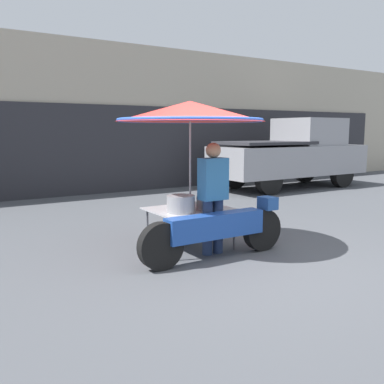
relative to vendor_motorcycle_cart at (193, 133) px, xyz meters
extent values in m
plane|color=#4C4F54|center=(0.23, -0.96, -1.67)|extent=(36.00, 36.00, 0.00)
cube|color=#B2A893|center=(0.23, 7.09, 0.37)|extent=(28.00, 2.00, 4.08)
cube|color=#28282D|center=(0.23, 6.06, -0.47)|extent=(23.80, 0.06, 2.40)
cylinder|color=black|center=(0.82, -0.56, -1.37)|extent=(0.60, 0.14, 0.60)
cylinder|color=black|center=(-0.82, -0.56, -1.37)|extent=(0.60, 0.14, 0.60)
cube|color=#1E479E|center=(0.00, -0.56, -1.21)|extent=(1.45, 0.24, 0.32)
cube|color=#234C93|center=(0.92, -0.56, -0.99)|extent=(0.20, 0.24, 0.18)
cylinder|color=black|center=(0.00, 0.36, -1.40)|extent=(0.54, 0.14, 0.54)
cylinder|color=#515156|center=(0.49, -0.34, -1.38)|extent=(0.03, 0.03, 0.57)
cylinder|color=#515156|center=(0.49, 0.48, -1.38)|extent=(0.03, 0.03, 0.57)
cylinder|color=#515156|center=(-0.49, -0.34, -1.38)|extent=(0.03, 0.03, 0.57)
cylinder|color=#515156|center=(-0.49, 0.48, -1.38)|extent=(0.03, 0.03, 0.57)
cube|color=#B2B2B7|center=(0.00, 0.07, -1.09)|extent=(1.15, 0.96, 0.02)
cylinder|color=#B2B2B7|center=(0.00, 0.07, -0.46)|extent=(0.03, 0.03, 1.24)
cone|color=red|center=(0.00, 0.07, 0.31)|extent=(2.10, 2.10, 0.29)
torus|color=blue|center=(0.00, 0.07, 0.18)|extent=(2.04, 2.04, 0.05)
cylinder|color=#939399|center=(-0.26, -0.09, -0.96)|extent=(0.39, 0.39, 0.24)
cylinder|color=#939399|center=(0.20, -0.07, -0.99)|extent=(0.31, 0.31, 0.18)
cylinder|color=silver|center=(-0.06, 0.27, -1.04)|extent=(0.32, 0.32, 0.09)
cylinder|color=navy|center=(0.03, -0.32, -1.29)|extent=(0.14, 0.14, 0.76)
cylinder|color=navy|center=(0.21, -0.32, -1.29)|extent=(0.14, 0.14, 0.76)
cube|color=teal|center=(0.12, -0.32, -0.62)|extent=(0.38, 0.22, 0.57)
sphere|color=#A87A5B|center=(0.12, -0.32, -0.23)|extent=(0.21, 0.21, 0.21)
cylinder|color=black|center=(7.53, 3.40, -1.26)|extent=(0.82, 0.24, 0.82)
cylinder|color=black|center=(7.53, 4.90, -1.26)|extent=(0.82, 0.24, 0.82)
cylinder|color=black|center=(4.57, 3.40, -1.26)|extent=(0.82, 0.24, 0.82)
cylinder|color=black|center=(4.57, 4.90, -1.26)|extent=(0.82, 0.24, 0.82)
cube|color=#939399|center=(6.05, 4.15, -0.83)|extent=(4.92, 1.77, 0.86)
cube|color=#939399|center=(6.84, 4.15, 0.00)|extent=(1.67, 1.63, 0.81)
cube|color=#2D2D33|center=(5.07, 4.15, -0.30)|extent=(2.56, 1.70, 0.08)
camera|label=1|loc=(-3.23, -5.08, 0.04)|focal=40.00mm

